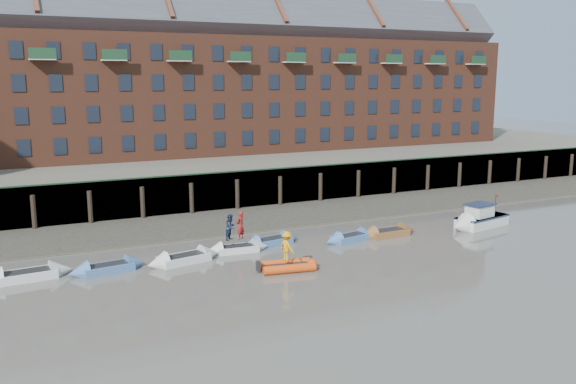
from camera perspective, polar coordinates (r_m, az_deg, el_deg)
ground at (r=32.28m, az=5.76°, el=-9.52°), size 220.00×220.00×0.00m
foreshore at (r=47.92m, az=-5.40°, el=-2.75°), size 110.00×8.00×0.50m
mud_band at (r=44.83m, az=-3.91°, el=-3.68°), size 110.00×1.60×0.10m
river_wall at (r=51.64m, az=-7.09°, el=0.00°), size 110.00×1.23×3.30m
bank_terrace at (r=64.55m, az=-10.90°, el=2.05°), size 110.00×28.00×3.20m
apartment_terrace at (r=64.82m, az=-11.49°, el=12.02°), size 80.60×15.56×20.98m
rowboat_0 at (r=37.27m, az=-23.23°, el=-7.17°), size 4.95×1.80×1.41m
rowboat_1 at (r=37.12m, az=-16.51°, el=-6.82°), size 4.59×1.88×1.29m
rowboat_2 at (r=37.84m, az=-9.69°, el=-6.16°), size 4.95×2.29×1.39m
rowboat_3 at (r=39.64m, az=-4.77°, el=-5.31°), size 4.23×1.57×1.20m
rowboat_4 at (r=41.18m, az=-1.61°, el=-4.64°), size 4.57×2.01×1.28m
rowboat_5 at (r=42.37m, az=5.86°, el=-4.26°), size 4.37×1.97×1.23m
rowboat_6 at (r=43.91m, az=9.32°, el=-3.79°), size 4.65×1.41×1.34m
rib_tender at (r=35.90m, az=0.13°, el=-6.92°), size 3.47×2.08×0.59m
motor_launch at (r=47.62m, az=17.06°, el=-2.56°), size 5.77×2.91×2.28m
person_rower_a at (r=39.33m, az=-4.49°, el=-3.13°), size 0.81×0.75×1.86m
person_rower_b at (r=39.25m, az=-5.38°, el=-3.30°), size 1.04×1.03×1.70m
person_rib_crew at (r=35.49m, az=-0.08°, el=-5.12°), size 0.89×1.27×1.80m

